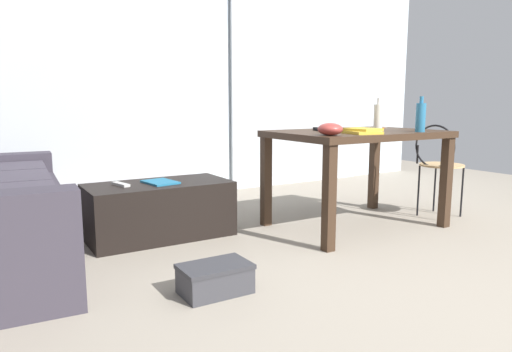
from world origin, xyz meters
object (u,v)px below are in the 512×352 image
at_px(book_stack, 361,131).
at_px(coffee_table, 159,210).
at_px(bottle_near, 378,118).
at_px(shoebox, 215,279).
at_px(craft_table, 357,144).
at_px(tv_remote_on_table, 320,129).
at_px(bowl, 330,129).
at_px(scissors, 384,128).
at_px(wire_chair, 438,159).
at_px(magazine, 160,182).
at_px(tv_remote_primary, 121,184).
at_px(bottle_far, 421,117).

bearing_deg(book_stack, coffee_table, 148.59).
xyz_separation_m(coffee_table, bottle_near, (1.48, -0.69, 0.67)).
distance_m(coffee_table, shoebox, 1.15).
distance_m(craft_table, tv_remote_on_table, 0.31).
xyz_separation_m(bowl, scissors, (0.97, 0.45, -0.04)).
bearing_deg(coffee_table, craft_table, -19.54).
height_order(wire_chair, tv_remote_on_table, wire_chair).
bearing_deg(magazine, book_stack, -40.24).
xyz_separation_m(coffee_table, bowl, (0.93, -0.80, 0.60)).
distance_m(craft_table, wire_chair, 0.83).
height_order(bowl, tv_remote_primary, bowl).
relative_size(coffee_table, tv_remote_primary, 5.55).
bearing_deg(bottle_far, bowl, 175.92).
bearing_deg(bottle_near, scissors, 39.05).
bearing_deg(tv_remote_primary, bowl, -48.21).
bearing_deg(magazine, tv_remote_on_table, -25.72).
bearing_deg(magazine, wire_chair, -25.31).
distance_m(scissors, tv_remote_primary, 2.23).
distance_m(bottle_far, tv_remote_primary, 2.25).
distance_m(bottle_near, tv_remote_primary, 1.95).
relative_size(bottle_near, bowl, 1.50).
distance_m(coffee_table, bottle_near, 1.77).
bearing_deg(shoebox, tv_remote_on_table, 30.81).
xyz_separation_m(book_stack, tv_remote_on_table, (-0.06, 0.40, -0.00)).
bearing_deg(scissors, magazine, 169.88).
distance_m(wire_chair, tv_remote_on_table, 1.12).
height_order(tv_remote_on_table, shoebox, tv_remote_on_table).
bearing_deg(tv_remote_on_table, book_stack, -70.90).
distance_m(bottle_near, shoebox, 1.83).
distance_m(bottle_far, tv_remote_on_table, 0.75).
height_order(coffee_table, magazine, magazine).
bearing_deg(tv_remote_on_table, craft_table, -19.22).
bearing_deg(tv_remote_on_table, magazine, 174.21).
relative_size(tv_remote_on_table, tv_remote_primary, 0.77).
height_order(bottle_far, magazine, bottle_far).
bearing_deg(bottle_near, coffee_table, 155.06).
relative_size(scissors, tv_remote_primary, 0.51).
height_order(wire_chair, shoebox, wire_chair).
bearing_deg(scissors, craft_table, -160.59).
xyz_separation_m(bottle_near, scissors, (0.42, 0.34, -0.10)).
height_order(bottle_near, shoebox, bottle_near).
height_order(bowl, tv_remote_on_table, bowl).
relative_size(tv_remote_primary, shoebox, 0.51).
height_order(coffee_table, bowl, bowl).
distance_m(scissors, magazine, 1.96).
xyz_separation_m(bottle_far, book_stack, (-0.50, 0.09, -0.09)).
height_order(coffee_table, scissors, scissors).
xyz_separation_m(coffee_table, craft_table, (1.44, -0.51, 0.46)).
xyz_separation_m(magazine, shoebox, (-0.12, -1.13, -0.33)).
xyz_separation_m(bottle_near, bowl, (-0.55, -0.11, -0.06)).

